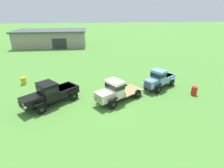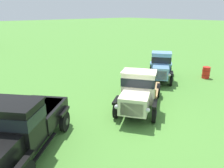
# 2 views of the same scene
# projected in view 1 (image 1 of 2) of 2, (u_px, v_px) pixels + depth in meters

# --- Properties ---
(ground_plane) EXTENTS (240.00, 240.00, 0.00)m
(ground_plane) POSITION_uv_depth(u_px,v_px,m) (111.00, 104.00, 16.77)
(ground_plane) COLOR #518E38
(farm_shed) EXTENTS (16.82, 9.20, 3.93)m
(farm_shed) POSITION_uv_depth(u_px,v_px,m) (52.00, 38.00, 43.46)
(farm_shed) COLOR gray
(farm_shed) RESTS_ON ground
(vintage_truck_foreground_near) EXTENTS (5.24, 4.83, 2.23)m
(vintage_truck_foreground_near) POSITION_uv_depth(u_px,v_px,m) (50.00, 93.00, 16.45)
(vintage_truck_foreground_near) COLOR black
(vintage_truck_foreground_near) RESTS_ON ground
(vintage_truck_second_in_line) EXTENTS (5.40, 4.43, 2.23)m
(vintage_truck_second_in_line) POSITION_uv_depth(u_px,v_px,m) (114.00, 91.00, 16.82)
(vintage_truck_second_in_line) COLOR black
(vintage_truck_second_in_line) RESTS_ON ground
(vintage_truck_midrow_center) EXTENTS (4.51, 3.81, 2.23)m
(vintage_truck_midrow_center) POSITION_uv_depth(u_px,v_px,m) (159.00, 79.00, 19.92)
(vintage_truck_midrow_center) COLOR black
(vintage_truck_midrow_center) RESTS_ON ground
(oil_drum_beside_row) EXTENTS (0.62, 0.62, 0.93)m
(oil_drum_beside_row) POSITION_uv_depth(u_px,v_px,m) (194.00, 91.00, 18.52)
(oil_drum_beside_row) COLOR red
(oil_drum_beside_row) RESTS_ON ground
(oil_drum_near_fence) EXTENTS (0.62, 0.62, 0.87)m
(oil_drum_near_fence) POSITION_uv_depth(u_px,v_px,m) (23.00, 81.00, 21.21)
(oil_drum_near_fence) COLOR gold
(oil_drum_near_fence) RESTS_ON ground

